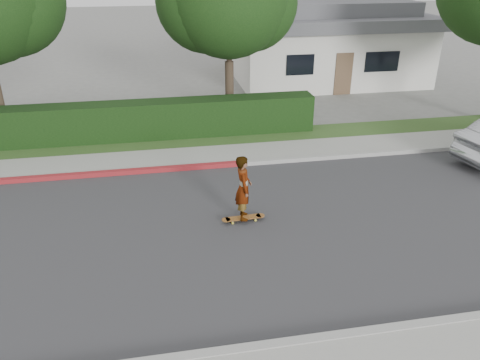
% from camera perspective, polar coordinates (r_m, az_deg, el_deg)
% --- Properties ---
extents(ground, '(120.00, 120.00, 0.00)m').
position_cam_1_polar(ground, '(12.22, -1.46, -6.35)').
color(ground, slate).
rests_on(ground, ground).
extents(road, '(60.00, 8.00, 0.01)m').
position_cam_1_polar(road, '(12.22, -1.46, -6.33)').
color(road, '#2D2D30').
rests_on(road, ground).
extents(curb_near, '(60.00, 0.20, 0.15)m').
position_cam_1_polar(curb_near, '(9.02, 2.86, -19.72)').
color(curb_near, '#9E9E99').
rests_on(curb_near, ground).
extents(curb_far, '(60.00, 0.20, 0.15)m').
position_cam_1_polar(curb_far, '(15.78, -3.79, 1.73)').
color(curb_far, '#9E9E99').
rests_on(curb_far, ground).
extents(curb_red_section, '(12.00, 0.21, 0.15)m').
position_cam_1_polar(curb_red_section, '(16.08, -21.77, 0.31)').
color(curb_red_section, maroon).
rests_on(curb_red_section, ground).
extents(sidewalk_far, '(60.00, 1.60, 0.12)m').
position_cam_1_polar(sidewalk_far, '(16.61, -4.17, 2.93)').
color(sidewalk_far, gray).
rests_on(sidewalk_far, ground).
extents(planting_strip, '(60.00, 1.60, 0.10)m').
position_cam_1_polar(planting_strip, '(18.09, -4.75, 4.84)').
color(planting_strip, '#2D4C1E').
rests_on(planting_strip, ground).
extents(hedge, '(15.00, 1.00, 1.50)m').
position_cam_1_polar(hedge, '(18.41, -14.41, 6.80)').
color(hedge, black).
rests_on(hedge, ground).
extents(house, '(10.60, 8.60, 4.30)m').
position_cam_1_polar(house, '(28.25, 9.99, 16.51)').
color(house, beige).
rests_on(house, ground).
extents(skateboard, '(1.19, 0.30, 0.11)m').
position_cam_1_polar(skateboard, '(12.63, 0.41, -4.64)').
color(skateboard, gold).
rests_on(skateboard, ground).
extents(skateboarder, '(0.48, 0.69, 1.79)m').
position_cam_1_polar(skateboarder, '(12.20, 0.42, -0.95)').
color(skateboarder, white).
rests_on(skateboarder, skateboard).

